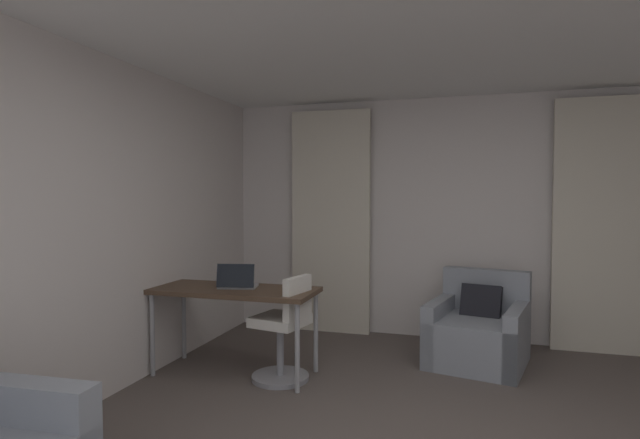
% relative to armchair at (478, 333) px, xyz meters
% --- Properties ---
extents(wall_window, '(5.12, 0.06, 2.60)m').
position_rel_armchair_xyz_m(wall_window, '(-0.22, 0.80, 1.02)').
color(wall_window, silver).
rests_on(wall_window, ground).
extents(wall_left, '(0.06, 6.12, 2.60)m').
position_rel_armchair_xyz_m(wall_left, '(-2.75, -2.23, 1.02)').
color(wall_left, silver).
rests_on(wall_left, ground).
extents(curtain_left_panel, '(0.90, 0.06, 2.50)m').
position_rel_armchair_xyz_m(curtain_left_panel, '(-1.60, 0.67, 0.97)').
color(curtain_left_panel, beige).
rests_on(curtain_left_panel, ground).
extents(curtain_right_panel, '(0.90, 0.06, 2.50)m').
position_rel_armchair_xyz_m(curtain_right_panel, '(1.15, 0.67, 0.97)').
color(curtain_right_panel, beige).
rests_on(curtain_right_panel, ground).
extents(armchair, '(0.98, 1.01, 0.83)m').
position_rel_armchair_xyz_m(armchair, '(0.00, 0.00, 0.00)').
color(armchair, gray).
rests_on(armchair, ground).
extents(desk, '(1.41, 0.59, 0.75)m').
position_rel_armchair_xyz_m(desk, '(-2.02, -0.90, 0.40)').
color(desk, '#4C3828').
rests_on(desk, ground).
extents(desk_chair, '(0.48, 0.48, 0.88)m').
position_rel_armchair_xyz_m(desk_chair, '(-1.56, -0.93, 0.11)').
color(desk_chair, gray).
rests_on(desk_chair, ground).
extents(laptop, '(0.37, 0.31, 0.22)m').
position_rel_armchair_xyz_m(laptop, '(-2.00, -0.88, 0.51)').
color(laptop, '#ADADB2').
rests_on(laptop, desk).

